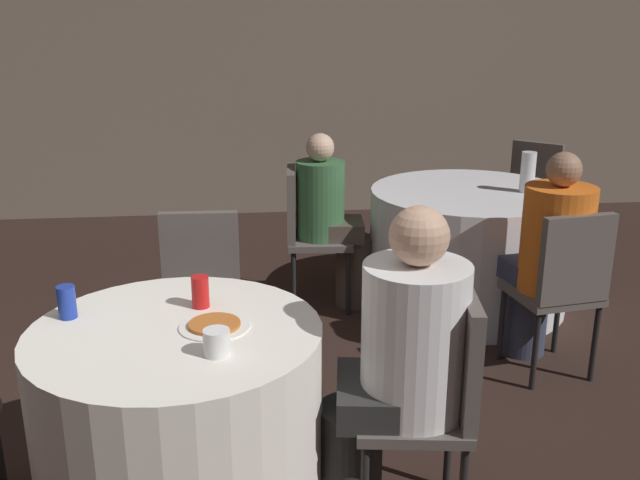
{
  "coord_description": "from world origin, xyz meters",
  "views": [
    {
      "loc": [
        0.48,
        -2.29,
        1.82
      ],
      "look_at": [
        0.79,
        0.7,
        0.86
      ],
      "focal_mm": 40.0,
      "sensor_mm": 36.0,
      "label": 1
    }
  ],
  "objects_px": {
    "table_near": "(181,424)",
    "chair_near_east": "(439,388)",
    "chair_near_north": "(200,288)",
    "bottle_far": "(528,172)",
    "chair_far_west": "(305,225)",
    "soda_can_red": "(200,292)",
    "chair_far_south": "(563,280)",
    "person_white_shirt": "(397,366)",
    "pizza_plate_near": "(215,325)",
    "person_green_jacket": "(333,223)",
    "soda_can_blue": "(67,302)",
    "table_far": "(468,248)",
    "person_orange_shirt": "(547,259)",
    "chair_far_northeast": "(530,192)"
  },
  "relations": [
    {
      "from": "table_near",
      "to": "chair_near_east",
      "type": "bearing_deg",
      "value": -7.83
    },
    {
      "from": "chair_near_north",
      "to": "bottle_far",
      "type": "height_order",
      "value": "bottle_far"
    },
    {
      "from": "chair_far_west",
      "to": "soda_can_red",
      "type": "relative_size",
      "value": 7.41
    },
    {
      "from": "chair_far_south",
      "to": "person_white_shirt",
      "type": "xyz_separation_m",
      "value": [
        -1.05,
        -0.97,
        0.09
      ]
    },
    {
      "from": "pizza_plate_near",
      "to": "bottle_far",
      "type": "bearing_deg",
      "value": 44.42
    },
    {
      "from": "person_green_jacket",
      "to": "soda_can_blue",
      "type": "xyz_separation_m",
      "value": [
        -1.19,
        -1.81,
        0.26
      ]
    },
    {
      "from": "bottle_far",
      "to": "table_near",
      "type": "bearing_deg",
      "value": -137.62
    },
    {
      "from": "table_far",
      "to": "person_white_shirt",
      "type": "bearing_deg",
      "value": -114.01
    },
    {
      "from": "table_near",
      "to": "bottle_far",
      "type": "height_order",
      "value": "bottle_far"
    },
    {
      "from": "chair_near_north",
      "to": "chair_near_east",
      "type": "xyz_separation_m",
      "value": [
        0.9,
        -1.06,
        0.0
      ]
    },
    {
      "from": "person_white_shirt",
      "to": "soda_can_red",
      "type": "height_order",
      "value": "person_white_shirt"
    },
    {
      "from": "person_green_jacket",
      "to": "pizza_plate_near",
      "type": "xyz_separation_m",
      "value": [
        -0.66,
        -1.95,
        0.21
      ]
    },
    {
      "from": "chair_near_north",
      "to": "soda_can_blue",
      "type": "height_order",
      "value": "chair_near_north"
    },
    {
      "from": "chair_far_west",
      "to": "person_green_jacket",
      "type": "distance_m",
      "value": 0.17
    },
    {
      "from": "table_far",
      "to": "person_orange_shirt",
      "type": "bearing_deg",
      "value": -81.05
    },
    {
      "from": "person_green_jacket",
      "to": "person_white_shirt",
      "type": "bearing_deg",
      "value": 3.66
    },
    {
      "from": "table_far",
      "to": "pizza_plate_near",
      "type": "xyz_separation_m",
      "value": [
        -1.53,
        -1.89,
        0.39
      ]
    },
    {
      "from": "soda_can_blue",
      "to": "bottle_far",
      "type": "height_order",
      "value": "bottle_far"
    },
    {
      "from": "chair_near_east",
      "to": "soda_can_blue",
      "type": "bearing_deg",
      "value": 86.25
    },
    {
      "from": "table_far",
      "to": "chair_far_west",
      "type": "height_order",
      "value": "chair_far_west"
    },
    {
      "from": "table_near",
      "to": "person_white_shirt",
      "type": "distance_m",
      "value": 0.82
    },
    {
      "from": "pizza_plate_near",
      "to": "chair_far_northeast",
      "type": "bearing_deg",
      "value": 49.98
    },
    {
      "from": "chair_near_north",
      "to": "person_white_shirt",
      "type": "height_order",
      "value": "person_white_shirt"
    },
    {
      "from": "chair_far_west",
      "to": "person_white_shirt",
      "type": "relative_size",
      "value": 0.74
    },
    {
      "from": "chair_near_north",
      "to": "person_white_shirt",
      "type": "distance_m",
      "value": 1.29
    },
    {
      "from": "chair_near_east",
      "to": "soda_can_red",
      "type": "relative_size",
      "value": 7.41
    },
    {
      "from": "chair_near_east",
      "to": "chair_far_south",
      "type": "xyz_separation_m",
      "value": [
        0.9,
        0.99,
        0.0
      ]
    },
    {
      "from": "chair_near_north",
      "to": "person_orange_shirt",
      "type": "relative_size",
      "value": 0.77
    },
    {
      "from": "soda_can_blue",
      "to": "person_green_jacket",
      "type": "bearing_deg",
      "value": 56.63
    },
    {
      "from": "chair_far_northeast",
      "to": "soda_can_blue",
      "type": "distance_m",
      "value": 3.75
    },
    {
      "from": "chair_near_east",
      "to": "person_green_jacket",
      "type": "height_order",
      "value": "person_green_jacket"
    },
    {
      "from": "chair_near_north",
      "to": "chair_near_east",
      "type": "relative_size",
      "value": 1.0
    },
    {
      "from": "pizza_plate_near",
      "to": "soda_can_red",
      "type": "relative_size",
      "value": 2.06
    },
    {
      "from": "bottle_far",
      "to": "person_orange_shirt",
      "type": "bearing_deg",
      "value": -103.06
    },
    {
      "from": "soda_can_blue",
      "to": "chair_far_northeast",
      "type": "bearing_deg",
      "value": 42.31
    },
    {
      "from": "table_far",
      "to": "person_white_shirt",
      "type": "height_order",
      "value": "person_white_shirt"
    },
    {
      "from": "soda_can_red",
      "to": "chair_near_east",
      "type": "bearing_deg",
      "value": -20.8
    },
    {
      "from": "person_white_shirt",
      "to": "pizza_plate_near",
      "type": "height_order",
      "value": "person_white_shirt"
    },
    {
      "from": "chair_far_south",
      "to": "person_white_shirt",
      "type": "height_order",
      "value": "person_white_shirt"
    },
    {
      "from": "chair_near_east",
      "to": "person_white_shirt",
      "type": "relative_size",
      "value": 0.74
    },
    {
      "from": "soda_can_red",
      "to": "person_white_shirt",
      "type": "bearing_deg",
      "value": -23.37
    },
    {
      "from": "person_orange_shirt",
      "to": "soda_can_red",
      "type": "distance_m",
      "value": 1.92
    },
    {
      "from": "person_orange_shirt",
      "to": "bottle_far",
      "type": "xyz_separation_m",
      "value": [
        0.19,
        0.8,
        0.28
      ]
    },
    {
      "from": "chair_far_northeast",
      "to": "bottle_far",
      "type": "relative_size",
      "value": 3.61
    },
    {
      "from": "table_far",
      "to": "person_white_shirt",
      "type": "relative_size",
      "value": 1.04
    },
    {
      "from": "table_near",
      "to": "person_green_jacket",
      "type": "xyz_separation_m",
      "value": [
        0.8,
        1.95,
        0.18
      ]
    },
    {
      "from": "table_near",
      "to": "soda_can_red",
      "type": "bearing_deg",
      "value": 66.98
    },
    {
      "from": "pizza_plate_near",
      "to": "person_white_shirt",
      "type": "bearing_deg",
      "value": -9.74
    },
    {
      "from": "chair_near_east",
      "to": "chair_far_west",
      "type": "bearing_deg",
      "value": 15.99
    },
    {
      "from": "person_green_jacket",
      "to": "bottle_far",
      "type": "bearing_deg",
      "value": 87.63
    }
  ]
}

